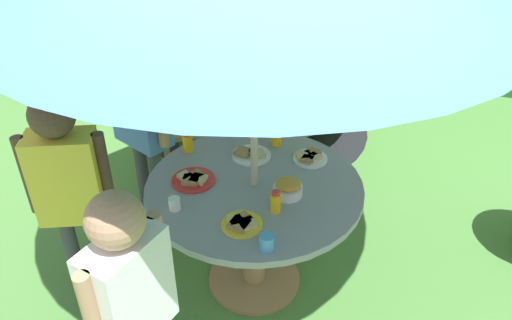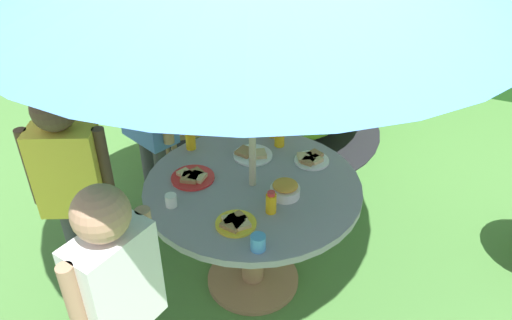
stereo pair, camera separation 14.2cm
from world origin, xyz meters
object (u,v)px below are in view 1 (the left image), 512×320
juice_bottle_far_right (188,142)px  plate_mid_left (251,154)px  juice_bottle_center_front (269,128)px  plate_far_left (310,157)px  child_in_white_shirt (129,289)px  child_in_blue_shirt (140,105)px  child_in_yellow_shirt (67,178)px  plate_near_right (242,223)px  child_in_pink_shirt (250,100)px  cup_far (174,204)px  dome_tent (260,51)px  juice_bottle_center_back (277,136)px  cup_near (267,242)px  juice_bottle_mid_right (276,202)px  snack_bowl (288,188)px  garden_table (254,209)px  plate_near_left (193,179)px  wooden_chair (188,103)px

juice_bottle_far_right → plate_mid_left: bearing=10.1°
juice_bottle_center_front → plate_mid_left: bearing=-95.7°
plate_far_left → child_in_white_shirt: bearing=-107.8°
child_in_blue_shirt → child_in_white_shirt: bearing=-40.6°
child_in_blue_shirt → plate_mid_left: (0.74, -0.08, -0.14)m
child_in_blue_shirt → child_in_white_shirt: 1.40m
child_in_yellow_shirt → plate_mid_left: 0.97m
juice_bottle_far_right → plate_near_right: bearing=-44.3°
child_in_pink_shirt → cup_far: size_ratio=17.55×
dome_tent → plate_far_left: size_ratio=10.76×
child_in_white_shirt → juice_bottle_center_back: size_ratio=9.42×
cup_near → juice_bottle_mid_right: bearing=99.4°
dome_tent → plate_mid_left: 1.58m
cup_far → snack_bowl: bearing=31.3°
child_in_yellow_shirt → cup_near: (1.06, -0.05, -0.06)m
child_in_pink_shirt → child_in_white_shirt: bearing=-16.1°
plate_near_right → garden_table: bearing=99.6°
dome_tent → plate_far_left: dome_tent is taller
plate_near_left → juice_bottle_mid_right: size_ratio=1.93×
wooden_chair → child_in_yellow_shirt: (0.01, -1.33, 0.24)m
wooden_chair → dome_tent: bearing=29.2°
garden_table → child_in_white_shirt: child_in_white_shirt is taller
juice_bottle_center_front → child_in_white_shirt: bearing=-94.0°
child_in_pink_shirt → plate_near_right: size_ratio=5.80×
plate_near_left → juice_bottle_mid_right: bearing=-10.8°
dome_tent → plate_near_left: bearing=-76.7°
plate_mid_left → plate_near_left: bearing=-121.9°
snack_bowl → juice_bottle_center_back: bearing=114.3°
child_in_white_shirt → juice_bottle_center_front: size_ratio=10.10×
plate_far_left → child_in_blue_shirt: bearing=179.9°
child_in_blue_shirt → plate_far_left: child_in_blue_shirt is taller
plate_near_right → plate_near_left: (-0.36, 0.24, -0.00)m
child_in_blue_shirt → garden_table: bearing=-0.0°
plate_near_left → child_in_yellow_shirt: bearing=-150.3°
wooden_chair → plate_near_right: bearing=-96.5°
wooden_chair → juice_bottle_far_right: bearing=-105.2°
snack_bowl → plate_mid_left: bearing=137.7°
garden_table → dome_tent: size_ratio=0.55×
child_in_blue_shirt → juice_bottle_mid_right: size_ratio=11.37×
garden_table → dome_tent: bearing=108.1°
child_in_white_shirt → cup_near: child_in_white_shirt is taller
garden_table → juice_bottle_far_right: size_ratio=9.35×
plate_far_left → garden_table: bearing=-123.3°
juice_bottle_center_front → snack_bowl: bearing=-62.2°
juice_bottle_mid_right → cup_near: 0.26m
juice_bottle_center_back → dome_tent: bearing=112.8°
child_in_yellow_shirt → child_in_white_shirt: 0.84m
dome_tent → juice_bottle_center_back: (0.56, -1.34, 0.06)m
dome_tent → child_in_yellow_shirt: bearing=-92.1°
dome_tent → plate_mid_left: bearing=-67.8°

